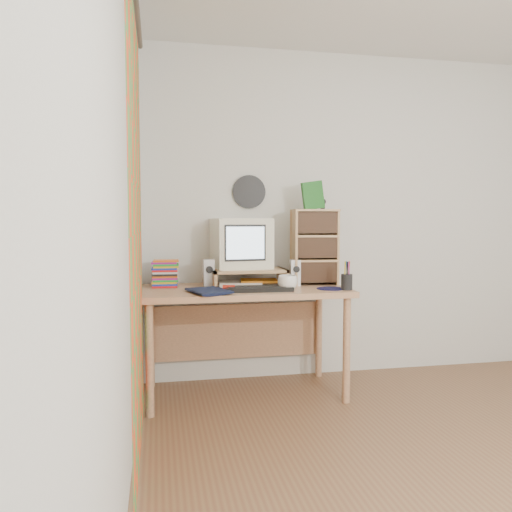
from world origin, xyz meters
name	(u,v)px	position (x,y,z in m)	size (l,w,h in m)	color
floor	(510,479)	(0.00, 0.00, 0.00)	(3.50, 3.50, 0.00)	brown
back_wall	(363,216)	(0.00, 1.75, 1.25)	(3.50, 3.50, 0.00)	silver
left_wall	(121,211)	(-1.75, 0.00, 1.25)	(3.50, 3.50, 0.00)	silver
curtain	(137,233)	(-1.71, 0.48, 1.15)	(2.20, 2.20, 0.00)	#F24D22
wall_disc	(249,192)	(-0.93, 1.73, 1.43)	(0.25, 0.25, 0.02)	black
desk	(243,306)	(-1.03, 1.44, 0.62)	(1.40, 0.70, 0.75)	tan
monitor_riser	(249,273)	(-0.98, 1.48, 0.84)	(0.52, 0.30, 0.12)	tan
crt_monitor	(242,244)	(-1.02, 1.53, 1.05)	(0.38, 0.38, 0.36)	silver
speaker_left	(209,273)	(-1.27, 1.46, 0.85)	(0.07, 0.07, 0.20)	silver
speaker_right	(295,273)	(-0.65, 1.43, 0.84)	(0.07, 0.07, 0.19)	silver
keyboard	(259,289)	(-0.96, 1.20, 0.76)	(0.44, 0.15, 0.03)	black
dvd_stack	(165,270)	(-1.56, 1.53, 0.87)	(0.17, 0.12, 0.25)	brown
cd_rack	(315,247)	(-0.49, 1.47, 1.02)	(0.33, 0.17, 0.54)	tan
mug	(288,283)	(-0.77, 1.19, 0.80)	(0.13, 0.13, 0.10)	white
diary	(193,290)	(-1.40, 1.14, 0.78)	(0.27, 0.20, 0.05)	black
mousepad	(331,289)	(-0.46, 1.21, 0.75)	(0.19, 0.19, 0.00)	#111139
pen_cup	(347,279)	(-0.38, 1.14, 0.82)	(0.07, 0.07, 0.15)	black
papers	(247,283)	(-0.99, 1.50, 0.77)	(0.30, 0.22, 0.04)	silver
red_box	(229,288)	(-1.16, 1.23, 0.77)	(0.08, 0.05, 0.04)	red
game_box	(313,195)	(-0.52, 1.45, 1.39)	(0.15, 0.03, 0.20)	#1C621E
webcam	(323,204)	(-0.43, 1.47, 1.33)	(0.05, 0.05, 0.08)	black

